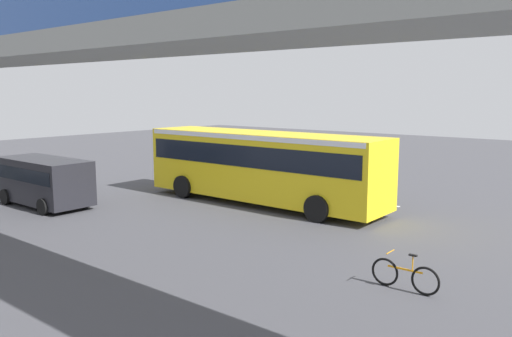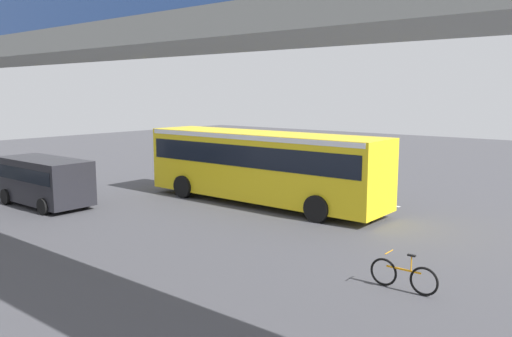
{
  "view_description": "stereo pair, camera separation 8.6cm",
  "coord_description": "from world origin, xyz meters",
  "px_view_note": "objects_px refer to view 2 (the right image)",
  "views": [
    {
      "loc": [
        -13.77,
        17.74,
        4.87
      ],
      "look_at": [
        0.12,
        0.52,
        1.6
      ],
      "focal_mm": 36.06,
      "sensor_mm": 36.0,
      "label": 1
    },
    {
      "loc": [
        -13.84,
        17.69,
        4.87
      ],
      "look_at": [
        0.12,
        0.52,
        1.6
      ],
      "focal_mm": 36.06,
      "sensor_mm": 36.0,
      "label": 2
    }
  ],
  "objects_px": {
    "parked_van": "(45,179)",
    "traffic_sign": "(268,151)",
    "city_bus": "(262,161)",
    "bicycle_orange": "(403,276)"
  },
  "relations": [
    {
      "from": "parked_van",
      "to": "traffic_sign",
      "type": "bearing_deg",
      "value": -117.4
    },
    {
      "from": "city_bus",
      "to": "traffic_sign",
      "type": "relative_size",
      "value": 4.12
    },
    {
      "from": "city_bus",
      "to": "bicycle_orange",
      "type": "height_order",
      "value": "city_bus"
    },
    {
      "from": "city_bus",
      "to": "parked_van",
      "type": "bearing_deg",
      "value": 41.47
    },
    {
      "from": "city_bus",
      "to": "traffic_sign",
      "type": "xyz_separation_m",
      "value": [
        2.15,
        -3.22,
        0.01
      ]
    },
    {
      "from": "city_bus",
      "to": "parked_van",
      "type": "relative_size",
      "value": 2.4
    },
    {
      "from": "bicycle_orange",
      "to": "city_bus",
      "type": "bearing_deg",
      "value": -32.32
    },
    {
      "from": "parked_van",
      "to": "traffic_sign",
      "type": "height_order",
      "value": "traffic_sign"
    },
    {
      "from": "city_bus",
      "to": "parked_van",
      "type": "height_order",
      "value": "city_bus"
    },
    {
      "from": "bicycle_orange",
      "to": "traffic_sign",
      "type": "relative_size",
      "value": 0.63
    }
  ]
}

